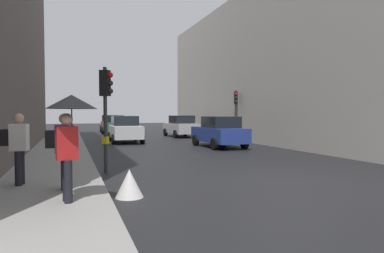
{
  "coord_description": "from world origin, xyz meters",
  "views": [
    {
      "loc": [
        -5.96,
        -8.26,
        1.93
      ],
      "look_at": [
        -0.51,
        6.82,
        1.31
      ],
      "focal_mm": 31.74,
      "sensor_mm": 36.0,
      "label": 1
    }
  ],
  "objects_px": {
    "car_red_sedan": "(110,123)",
    "car_blue_van": "(219,132)",
    "warning_sign_triangle": "(129,183)",
    "traffic_light_mid_street": "(236,106)",
    "pedestrian_with_umbrella": "(70,118)",
    "pedestrian_with_black_backpack": "(17,145)",
    "car_green_estate": "(114,125)",
    "pedestrian_with_grey_backpack": "(62,147)",
    "car_white_compact": "(125,129)",
    "car_silver_hatchback": "(181,126)",
    "traffic_light_near_right": "(106,100)"
  },
  "relations": [
    {
      "from": "car_silver_hatchback",
      "to": "warning_sign_triangle",
      "type": "xyz_separation_m",
      "value": [
        -7.37,
        -18.86,
        -0.55
      ]
    },
    {
      "from": "pedestrian_with_grey_backpack",
      "to": "warning_sign_triangle",
      "type": "bearing_deg",
      "value": -23.13
    },
    {
      "from": "car_green_estate",
      "to": "pedestrian_with_grey_backpack",
      "type": "height_order",
      "value": "pedestrian_with_grey_backpack"
    },
    {
      "from": "car_white_compact",
      "to": "warning_sign_triangle",
      "type": "relative_size",
      "value": 6.52
    },
    {
      "from": "car_blue_van",
      "to": "pedestrian_with_umbrella",
      "type": "relative_size",
      "value": 1.98
    },
    {
      "from": "car_red_sedan",
      "to": "car_white_compact",
      "type": "relative_size",
      "value": 1.02
    },
    {
      "from": "car_silver_hatchback",
      "to": "pedestrian_with_umbrella",
      "type": "distance_m",
      "value": 21.29
    },
    {
      "from": "car_white_compact",
      "to": "warning_sign_triangle",
      "type": "bearing_deg",
      "value": -98.36
    },
    {
      "from": "car_white_compact",
      "to": "pedestrian_with_grey_backpack",
      "type": "height_order",
      "value": "pedestrian_with_grey_backpack"
    },
    {
      "from": "car_silver_hatchback",
      "to": "pedestrian_with_black_backpack",
      "type": "xyz_separation_m",
      "value": [
        -9.85,
        -17.33,
        0.29
      ]
    },
    {
      "from": "car_silver_hatchback",
      "to": "pedestrian_with_grey_backpack",
      "type": "xyz_separation_m",
      "value": [
        -8.8,
        -18.25,
        0.29
      ]
    },
    {
      "from": "car_white_compact",
      "to": "car_silver_hatchback",
      "type": "distance_m",
      "value": 6.44
    },
    {
      "from": "car_green_estate",
      "to": "pedestrian_with_black_backpack",
      "type": "height_order",
      "value": "pedestrian_with_black_backpack"
    },
    {
      "from": "car_red_sedan",
      "to": "warning_sign_triangle",
      "type": "height_order",
      "value": "car_red_sedan"
    },
    {
      "from": "traffic_light_near_right",
      "to": "car_green_estate",
      "type": "bearing_deg",
      "value": 82.34
    },
    {
      "from": "traffic_light_near_right",
      "to": "car_white_compact",
      "type": "distance_m",
      "value": 11.71
    },
    {
      "from": "traffic_light_near_right",
      "to": "car_silver_hatchback",
      "type": "distance_m",
      "value": 17.05
    },
    {
      "from": "traffic_light_mid_street",
      "to": "traffic_light_near_right",
      "type": "bearing_deg",
      "value": -135.16
    },
    {
      "from": "car_green_estate",
      "to": "car_silver_hatchback",
      "type": "distance_m",
      "value": 6.63
    },
    {
      "from": "car_green_estate",
      "to": "pedestrian_with_grey_backpack",
      "type": "xyz_separation_m",
      "value": [
        -3.94,
        -22.76,
        0.29
      ]
    },
    {
      "from": "car_red_sedan",
      "to": "pedestrian_with_grey_backpack",
      "type": "bearing_deg",
      "value": -98.33
    },
    {
      "from": "pedestrian_with_umbrella",
      "to": "car_blue_van",
      "type": "bearing_deg",
      "value": 52.54
    },
    {
      "from": "traffic_light_near_right",
      "to": "warning_sign_triangle",
      "type": "bearing_deg",
      "value": -87.64
    },
    {
      "from": "traffic_light_mid_street",
      "to": "pedestrian_with_grey_backpack",
      "type": "xyz_separation_m",
      "value": [
        -10.97,
        -12.66,
        -1.27
      ]
    },
    {
      "from": "traffic_light_mid_street",
      "to": "car_blue_van",
      "type": "height_order",
      "value": "traffic_light_mid_street"
    },
    {
      "from": "traffic_light_near_right",
      "to": "car_silver_hatchback",
      "type": "relative_size",
      "value": 0.81
    },
    {
      "from": "car_white_compact",
      "to": "pedestrian_with_umbrella",
      "type": "distance_m",
      "value": 15.99
    },
    {
      "from": "pedestrian_with_grey_backpack",
      "to": "traffic_light_near_right",
      "type": "bearing_deg",
      "value": 66.97
    },
    {
      "from": "car_blue_van",
      "to": "traffic_light_near_right",
      "type": "bearing_deg",
      "value": -137.8
    },
    {
      "from": "car_red_sedan",
      "to": "pedestrian_with_umbrella",
      "type": "xyz_separation_m",
      "value": [
        -4.01,
        -29.73,
        0.96
      ]
    },
    {
      "from": "pedestrian_with_umbrella",
      "to": "warning_sign_triangle",
      "type": "distance_m",
      "value": 2.05
    },
    {
      "from": "pedestrian_with_black_backpack",
      "to": "pedestrian_with_grey_backpack",
      "type": "bearing_deg",
      "value": -41.07
    },
    {
      "from": "car_white_compact",
      "to": "car_red_sedan",
      "type": "bearing_deg",
      "value": 87.81
    },
    {
      "from": "car_silver_hatchback",
      "to": "pedestrian_with_grey_backpack",
      "type": "distance_m",
      "value": 20.27
    },
    {
      "from": "car_red_sedan",
      "to": "pedestrian_with_black_backpack",
      "type": "distance_m",
      "value": 28.12
    },
    {
      "from": "car_green_estate",
      "to": "car_silver_hatchback",
      "type": "height_order",
      "value": "same"
    },
    {
      "from": "pedestrian_with_black_backpack",
      "to": "warning_sign_triangle",
      "type": "relative_size",
      "value": 2.72
    },
    {
      "from": "car_red_sedan",
      "to": "warning_sign_triangle",
      "type": "xyz_separation_m",
      "value": [
        -2.75,
        -29.16,
        -0.55
      ]
    },
    {
      "from": "car_green_estate",
      "to": "warning_sign_triangle",
      "type": "distance_m",
      "value": 23.51
    },
    {
      "from": "car_blue_van",
      "to": "pedestrian_with_black_backpack",
      "type": "bearing_deg",
      "value": -137.86
    },
    {
      "from": "car_green_estate",
      "to": "car_red_sedan",
      "type": "bearing_deg",
      "value": 87.61
    },
    {
      "from": "pedestrian_with_black_backpack",
      "to": "car_silver_hatchback",
      "type": "bearing_deg",
      "value": 60.38
    },
    {
      "from": "car_red_sedan",
      "to": "car_blue_van",
      "type": "distance_m",
      "value": 19.67
    },
    {
      "from": "car_white_compact",
      "to": "car_silver_hatchback",
      "type": "height_order",
      "value": "same"
    },
    {
      "from": "car_red_sedan",
      "to": "car_white_compact",
      "type": "xyz_separation_m",
      "value": [
        -0.54,
        -14.15,
        0.0
      ]
    },
    {
      "from": "car_green_estate",
      "to": "pedestrian_with_grey_backpack",
      "type": "relative_size",
      "value": 2.38
    },
    {
      "from": "warning_sign_triangle",
      "to": "traffic_light_mid_street",
      "type": "bearing_deg",
      "value": 54.28
    },
    {
      "from": "pedestrian_with_black_backpack",
      "to": "warning_sign_triangle",
      "type": "distance_m",
      "value": 3.04
    },
    {
      "from": "car_silver_hatchback",
      "to": "pedestrian_with_umbrella",
      "type": "height_order",
      "value": "pedestrian_with_umbrella"
    },
    {
      "from": "traffic_light_near_right",
      "to": "car_green_estate",
      "type": "relative_size",
      "value": 0.81
    }
  ]
}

